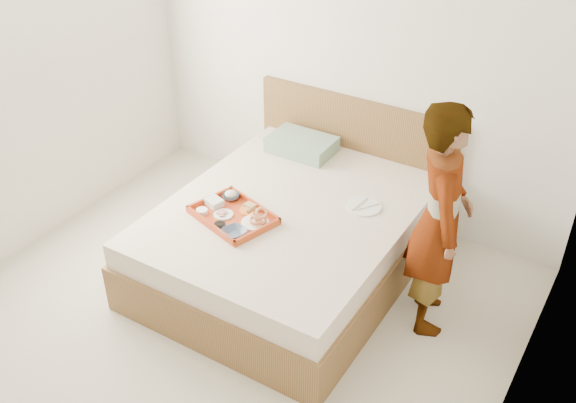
% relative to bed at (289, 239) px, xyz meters
% --- Properties ---
extents(ground, '(3.50, 4.00, 0.01)m').
position_rel_bed_xyz_m(ground, '(-0.08, -1.00, -0.27)').
color(ground, beige).
rests_on(ground, ground).
extents(wall_back, '(3.50, 0.01, 2.60)m').
position_rel_bed_xyz_m(wall_back, '(-0.08, 1.00, 1.04)').
color(wall_back, silver).
rests_on(wall_back, ground).
extents(wall_right, '(0.01, 4.00, 2.60)m').
position_rel_bed_xyz_m(wall_right, '(1.67, -1.00, 1.04)').
color(wall_right, silver).
rests_on(wall_right, ground).
extents(bed, '(1.65, 2.00, 0.53)m').
position_rel_bed_xyz_m(bed, '(0.00, 0.00, 0.00)').
color(bed, brown).
rests_on(bed, ground).
extents(headboard, '(1.65, 0.06, 0.95)m').
position_rel_bed_xyz_m(headboard, '(0.00, 0.97, 0.21)').
color(headboard, brown).
rests_on(headboard, ground).
extents(pillow, '(0.50, 0.34, 0.12)m').
position_rel_bed_xyz_m(pillow, '(-0.33, 0.71, 0.32)').
color(pillow, gray).
rests_on(pillow, bed).
extents(tray, '(0.62, 0.52, 0.05)m').
position_rel_bed_xyz_m(tray, '(-0.25, -0.31, 0.29)').
color(tray, '#B14614').
rests_on(tray, bed).
extents(prawn_plate, '(0.23, 0.23, 0.01)m').
position_rel_bed_xyz_m(prawn_plate, '(-0.08, -0.30, 0.29)').
color(prawn_plate, white).
rests_on(prawn_plate, tray).
extents(navy_bowl_big, '(0.19, 0.19, 0.04)m').
position_rel_bed_xyz_m(navy_bowl_big, '(-0.12, -0.47, 0.30)').
color(navy_bowl_big, '#132444').
rests_on(navy_bowl_big, tray).
extents(sauce_dish, '(0.10, 0.10, 0.03)m').
position_rel_bed_xyz_m(sauce_dish, '(-0.25, -0.45, 0.29)').
color(sauce_dish, black).
rests_on(sauce_dish, tray).
extents(meat_plate, '(0.16, 0.16, 0.01)m').
position_rel_bed_xyz_m(meat_plate, '(-0.31, -0.33, 0.28)').
color(meat_plate, white).
rests_on(meat_plate, tray).
extents(bread_plate, '(0.16, 0.16, 0.01)m').
position_rel_bed_xyz_m(bread_plate, '(-0.20, -0.20, 0.28)').
color(bread_plate, orange).
rests_on(bread_plate, tray).
extents(salad_bowl, '(0.15, 0.15, 0.04)m').
position_rel_bed_xyz_m(salad_bowl, '(-0.39, -0.14, 0.30)').
color(salad_bowl, '#132444').
rests_on(salad_bowl, tray).
extents(plastic_tub, '(0.13, 0.12, 0.05)m').
position_rel_bed_xyz_m(plastic_tub, '(-0.43, -0.26, 0.30)').
color(plastic_tub, silver).
rests_on(plastic_tub, tray).
extents(cheese_round, '(0.10, 0.10, 0.03)m').
position_rel_bed_xyz_m(cheese_round, '(-0.45, -0.38, 0.29)').
color(cheese_round, white).
rests_on(cheese_round, tray).
extents(dinner_plate, '(0.32, 0.32, 0.01)m').
position_rel_bed_xyz_m(dinner_plate, '(0.43, 0.26, 0.27)').
color(dinner_plate, white).
rests_on(dinner_plate, bed).
extents(person, '(0.57, 0.66, 1.54)m').
position_rel_bed_xyz_m(person, '(1.02, 0.05, 0.50)').
color(person, beige).
rests_on(person, ground).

